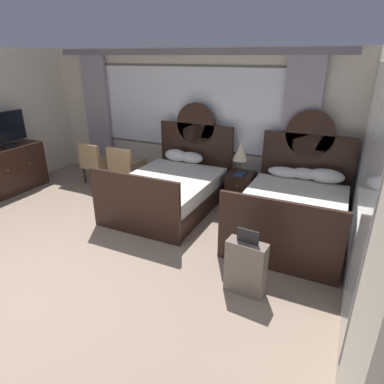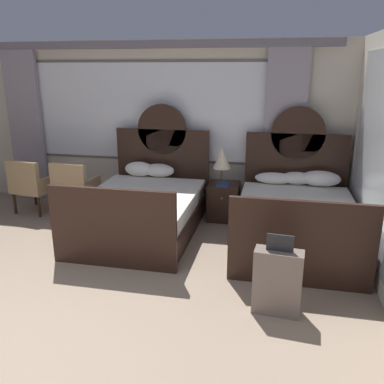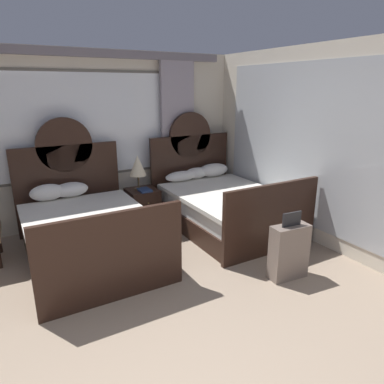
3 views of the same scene
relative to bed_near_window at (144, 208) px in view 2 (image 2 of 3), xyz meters
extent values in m
cube|color=beige|center=(-0.28, 1.26, 1.00)|extent=(6.46, 0.07, 2.70)
cube|color=#605B52|center=(-0.28, 1.22, 1.23)|extent=(4.13, 0.02, 1.63)
cube|color=white|center=(-0.28, 1.21, 1.23)|extent=(4.05, 0.02, 1.55)
cube|color=#998E99|center=(-2.49, 1.13, 0.95)|extent=(0.61, 0.08, 2.60)
cube|color=#998E99|center=(1.92, 1.13, 0.95)|extent=(0.61, 0.08, 2.60)
cube|color=slate|center=(-0.28, 1.13, 2.27)|extent=(5.94, 0.10, 0.12)
cube|color=black|center=(0.00, -0.06, -0.20)|extent=(1.46, 2.11, 0.30)
cube|color=white|center=(0.00, -0.06, 0.06)|extent=(1.40, 2.01, 0.23)
cube|color=silver|center=(0.00, -0.14, 0.21)|extent=(1.50, 1.91, 0.06)
cube|color=black|center=(0.00, 1.03, 0.31)|extent=(1.54, 0.06, 1.33)
cylinder|color=black|center=(0.00, 1.03, 0.98)|extent=(0.80, 0.06, 0.80)
cube|color=black|center=(0.00, -1.14, 0.13)|extent=(1.54, 0.06, 0.97)
ellipsoid|color=white|center=(-0.33, 0.81, 0.36)|extent=(0.48, 0.24, 0.24)
ellipsoid|color=white|center=(-0.01, 0.83, 0.35)|extent=(0.50, 0.29, 0.21)
cube|color=black|center=(2.12, -0.06, -0.20)|extent=(1.46, 2.11, 0.30)
cube|color=white|center=(2.12, -0.06, 0.06)|extent=(1.40, 2.01, 0.23)
cube|color=silver|center=(2.12, -0.14, 0.21)|extent=(1.50, 1.91, 0.06)
cube|color=black|center=(2.12, 1.03, 0.31)|extent=(1.54, 0.06, 1.33)
cylinder|color=black|center=(2.12, 1.03, 0.98)|extent=(0.80, 0.06, 0.80)
cube|color=black|center=(2.12, -1.14, 0.13)|extent=(1.54, 0.06, 0.97)
ellipsoid|color=white|center=(1.81, 0.80, 0.33)|extent=(0.58, 0.24, 0.17)
ellipsoid|color=white|center=(2.14, 0.84, 0.33)|extent=(0.46, 0.26, 0.19)
ellipsoid|color=white|center=(2.48, 0.81, 0.36)|extent=(0.59, 0.30, 0.23)
cube|color=black|center=(1.06, 0.72, -0.07)|extent=(0.47, 0.47, 0.57)
sphere|color=tan|center=(1.06, 0.47, 0.06)|extent=(0.02, 0.02, 0.02)
cylinder|color=brown|center=(1.02, 0.75, 0.23)|extent=(0.14, 0.14, 0.02)
cylinder|color=brown|center=(1.02, 0.75, 0.35)|extent=(0.03, 0.03, 0.21)
cone|color=beige|center=(1.02, 0.75, 0.62)|extent=(0.27, 0.27, 0.32)
cube|color=navy|center=(1.06, 0.63, 0.24)|extent=(0.18, 0.26, 0.03)
cube|color=tan|center=(-1.26, 0.46, 0.04)|extent=(0.60, 0.60, 0.10)
cube|color=tan|center=(-1.27, 0.21, 0.31)|extent=(0.58, 0.10, 0.44)
cube|color=tan|center=(-1.00, 0.45, 0.17)|extent=(0.08, 0.52, 0.16)
cube|color=tan|center=(-1.52, 0.47, 0.17)|extent=(0.08, 0.52, 0.16)
cylinder|color=black|center=(-1.01, 0.69, -0.18)|extent=(0.04, 0.04, 0.34)
cylinder|color=black|center=(-1.49, 0.71, -0.18)|extent=(0.04, 0.04, 0.34)
cylinder|color=black|center=(-1.03, 0.21, -0.18)|extent=(0.04, 0.04, 0.34)
cylinder|color=black|center=(-1.51, 0.23, -0.18)|extent=(0.04, 0.04, 0.34)
cube|color=tan|center=(-2.01, 0.46, 0.04)|extent=(0.65, 0.65, 0.10)
cube|color=tan|center=(-2.04, 0.22, 0.31)|extent=(0.58, 0.16, 0.44)
cube|color=tan|center=(-1.75, 0.43, 0.17)|extent=(0.13, 0.52, 0.16)
cube|color=tan|center=(-2.26, 0.50, 0.17)|extent=(0.13, 0.52, 0.16)
cylinder|color=black|center=(-1.74, 0.67, -0.18)|extent=(0.04, 0.04, 0.34)
cylinder|color=black|center=(-2.21, 0.73, -0.18)|extent=(0.04, 0.04, 0.34)
cylinder|color=black|center=(-1.80, 0.19, -0.18)|extent=(0.04, 0.04, 0.34)
cylinder|color=black|center=(-2.27, 0.26, -0.18)|extent=(0.04, 0.04, 0.34)
cube|color=#75665B|center=(1.90, -1.69, -0.03)|extent=(0.47, 0.23, 0.65)
cube|color=#232326|center=(1.90, -1.69, 0.38)|extent=(0.25, 0.04, 0.16)
cylinder|color=black|center=(1.72, -1.68, -0.33)|extent=(0.05, 0.02, 0.05)
cylinder|color=black|center=(2.08, -1.71, -0.33)|extent=(0.05, 0.02, 0.05)
camera|label=1|loc=(2.69, -4.78, 2.20)|focal=30.85mm
camera|label=2|loc=(1.80, -5.19, 1.92)|focal=37.69mm
camera|label=3|loc=(-0.86, -4.27, 1.80)|focal=32.30mm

